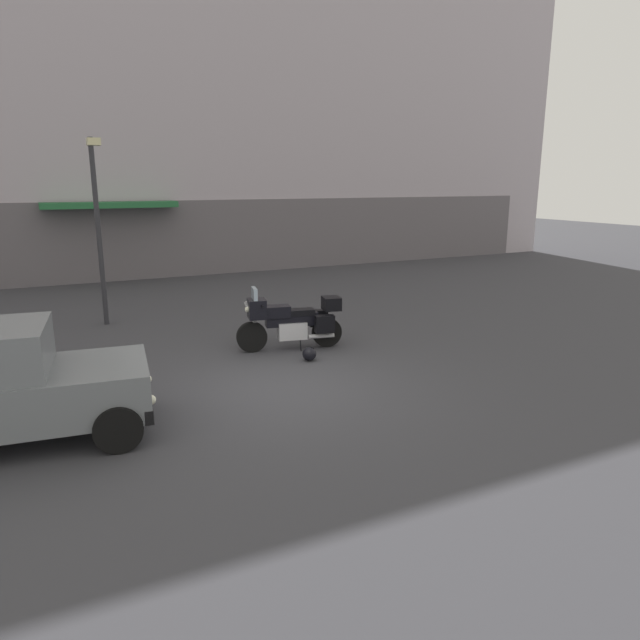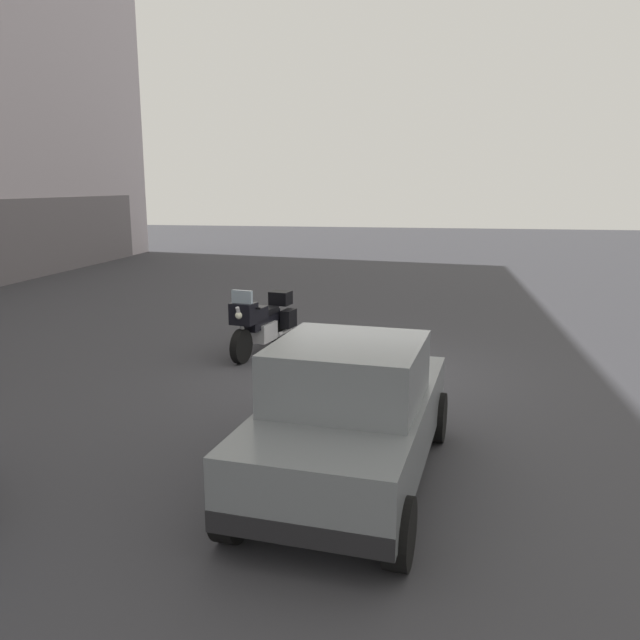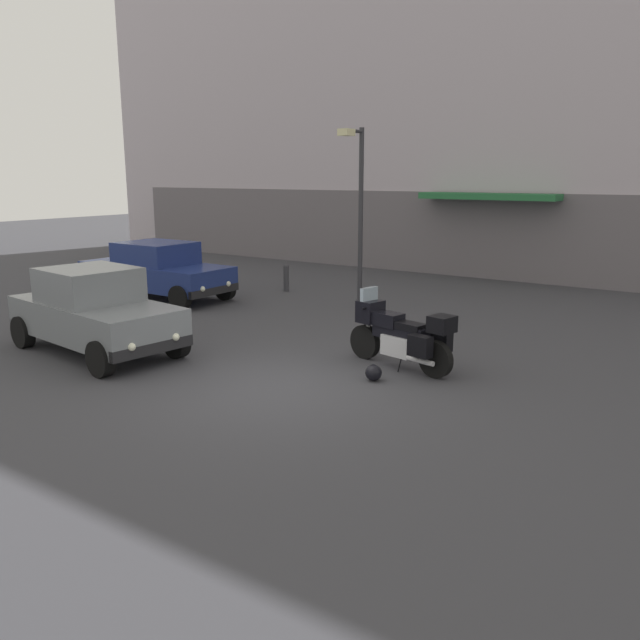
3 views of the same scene
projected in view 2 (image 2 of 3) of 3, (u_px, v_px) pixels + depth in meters
The scene contains 4 objects.
ground_plane at pixel (362, 374), 11.15m from camera, with size 80.00×80.00×0.00m, color #38383D.
motorcycle at pixel (262, 322), 12.48m from camera, with size 2.24×0.99×1.36m.
helmet at pixel (307, 348), 12.40m from camera, with size 0.28×0.28×0.28m, color black.
car_hatchback_near at pixel (351, 414), 6.89m from camera, with size 4.00×2.17×1.64m.
Camera 2 is at (-10.68, -1.10, 3.23)m, focal length 35.73 mm.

